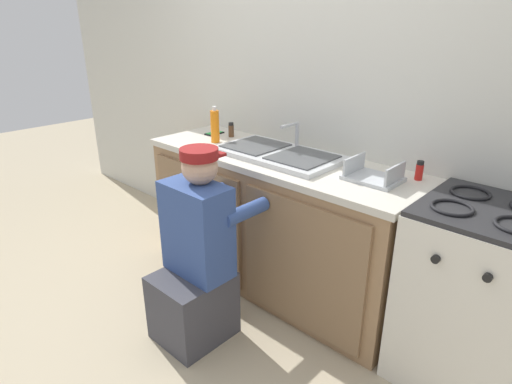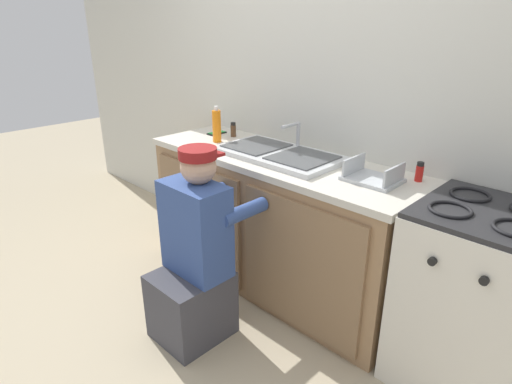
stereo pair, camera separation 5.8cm
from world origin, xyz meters
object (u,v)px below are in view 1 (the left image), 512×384
object	(u,v)px
soap_bottle_orange	(215,126)
spice_bottle_pepper	(231,130)
dish_rack_tray	(373,176)
plumber_person	(196,263)
stove_range	(472,297)
spice_bottle_red	(419,171)
cell_phone	(214,133)
sink_double_basin	(278,153)

from	to	relation	value
soap_bottle_orange	spice_bottle_pepper	bearing A→B (deg)	97.81
soap_bottle_orange	dish_rack_tray	world-z (taller)	soap_bottle_orange
plumber_person	stove_range	bearing A→B (deg)	29.84
spice_bottle_red	dish_rack_tray	world-z (taller)	dish_rack_tray
spice_bottle_pepper	spice_bottle_red	bearing A→B (deg)	2.18
spice_bottle_red	dish_rack_tray	size ratio (longest dim) A/B	0.37
stove_range	dish_rack_tray	xyz separation A→B (m)	(-0.59, 0.02, 0.47)
stove_range	cell_phone	distance (m)	2.00
spice_bottle_red	dish_rack_tray	xyz separation A→B (m)	(-0.17, -0.17, -0.03)
stove_range	plumber_person	size ratio (longest dim) A/B	0.86
stove_range	plumber_person	xyz separation A→B (m)	(-1.22, -0.70, -0.01)
soap_bottle_orange	dish_rack_tray	bearing A→B (deg)	2.78
soap_bottle_orange	spice_bottle_pepper	distance (m)	0.19
stove_range	cell_phone	size ratio (longest dim) A/B	6.76
plumber_person	cell_phone	xyz separation A→B (m)	(-0.72, 0.81, 0.46)
soap_bottle_orange	cell_phone	distance (m)	0.25
plumber_person	spice_bottle_pepper	distance (m)	1.13
sink_double_basin	stove_range	distance (m)	1.32
stove_range	dish_rack_tray	distance (m)	0.75
soap_bottle_orange	spice_bottle_pepper	xyz separation A→B (m)	(-0.02, 0.18, -0.06)
spice_bottle_pepper	plumber_person	bearing A→B (deg)	-55.57
spice_bottle_pepper	dish_rack_tray	world-z (taller)	dish_rack_tray
spice_bottle_red	soap_bottle_orange	xyz separation A→B (m)	(-1.36, -0.23, 0.06)
stove_range	spice_bottle_pepper	xyz separation A→B (m)	(-1.80, 0.14, 0.50)
sink_double_basin	cell_phone	xyz separation A→B (m)	(-0.71, 0.10, -0.01)
stove_range	cell_phone	xyz separation A→B (m)	(-1.95, 0.11, 0.45)
plumber_person	soap_bottle_orange	bearing A→B (deg)	129.77
sink_double_basin	spice_bottle_red	size ratio (longest dim) A/B	7.62
plumber_person	soap_bottle_orange	xyz separation A→B (m)	(-0.55, 0.66, 0.57)
cell_phone	spice_bottle_pepper	bearing A→B (deg)	11.48
sink_double_basin	dish_rack_tray	size ratio (longest dim) A/B	2.86
cell_phone	dish_rack_tray	bearing A→B (deg)	-3.74
stove_range	spice_bottle_red	bearing A→B (deg)	155.72
spice_bottle_red	spice_bottle_pepper	size ratio (longest dim) A/B	1.00
soap_bottle_orange	dish_rack_tray	distance (m)	1.19
spice_bottle_red	spice_bottle_pepper	xyz separation A→B (m)	(-1.38, -0.05, 0.00)
sink_double_basin	stove_range	world-z (taller)	sink_double_basin
sink_double_basin	stove_range	xyz separation A→B (m)	(1.24, -0.00, -0.46)
stove_range	spice_bottle_red	world-z (taller)	spice_bottle_red
spice_bottle_red	cell_phone	world-z (taller)	spice_bottle_red
spice_bottle_red	sink_double_basin	bearing A→B (deg)	-167.27
dish_rack_tray	cell_phone	world-z (taller)	dish_rack_tray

